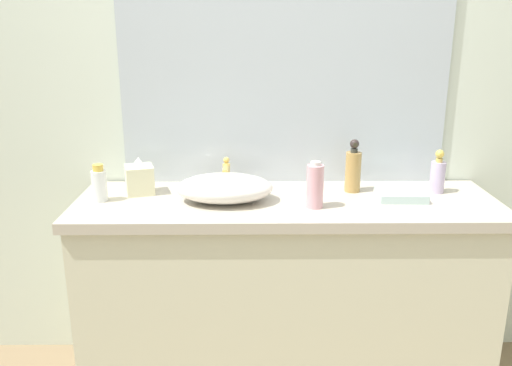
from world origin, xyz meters
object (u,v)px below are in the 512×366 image
sink_basin (225,188)px  perfume_bottle (315,186)px  soap_dispenser (353,169)px  lotion_bottle (438,175)px  spray_can (99,184)px  tissue_box (140,178)px  folded_hand_towel (401,195)px

sink_basin → perfume_bottle: perfume_bottle is taller
sink_basin → soap_dispenser: soap_dispenser is taller
soap_dispenser → lotion_bottle: 0.37m
spray_can → perfume_bottle: bearing=-5.8°
spray_can → tissue_box: tissue_box is taller
soap_dispenser → tissue_box: soap_dispenser is taller
soap_dispenser → lotion_bottle: soap_dispenser is taller
lotion_bottle → folded_hand_towel: lotion_bottle is taller
soap_dispenser → folded_hand_towel: soap_dispenser is taller
spray_can → tissue_box: (0.15, 0.10, -0.00)m
soap_dispenser → spray_can: size_ratio=1.49×
tissue_box → soap_dispenser: bearing=1.3°
perfume_bottle → tissue_box: size_ratio=1.17×
lotion_bottle → spray_can: (-1.45, -0.10, -0.01)m
tissue_box → folded_hand_towel: size_ratio=0.83×
soap_dispenser → perfume_bottle: 0.29m
soap_dispenser → folded_hand_towel: (0.19, -0.11, -0.08)m
sink_basin → tissue_box: bearing=163.6°
perfume_bottle → soap_dispenser: bearing=47.9°
sink_basin → tissue_box: tissue_box is taller
sink_basin → perfume_bottle: bearing=-12.5°
tissue_box → folded_hand_towel: 1.12m
sink_basin → tissue_box: 0.39m
soap_dispenser → folded_hand_towel: size_ratio=1.18×
sink_basin → folded_hand_towel: 0.75m
sink_basin → spray_can: bearing=179.1°
perfume_bottle → tissue_box: 0.76m
tissue_box → sink_basin: bearing=-16.4°
sink_basin → soap_dispenser: size_ratio=1.71×
sink_basin → folded_hand_towel: bearing=1.9°
folded_hand_towel → tissue_box: bearing=175.6°
tissue_box → lotion_bottle: bearing=0.0°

